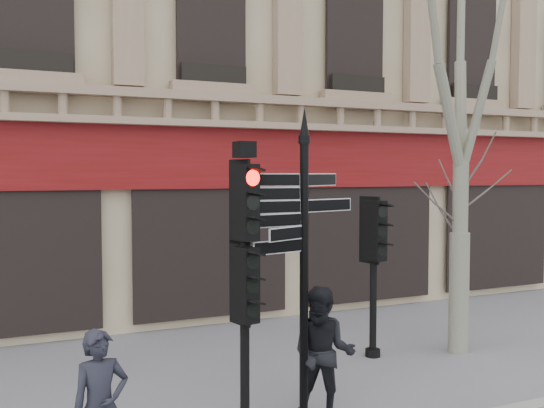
{
  "coord_description": "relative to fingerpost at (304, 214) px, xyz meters",
  "views": [
    {
      "loc": [
        -4.09,
        -7.36,
        3.29
      ],
      "look_at": [
        -0.52,
        0.6,
        2.84
      ],
      "focal_mm": 40.0,
      "sensor_mm": 36.0,
      "label": 1
    }
  ],
  "objects": [
    {
      "name": "traffic_signal_main",
      "position": [
        -0.85,
        -0.09,
        -0.45
      ],
      "size": [
        0.46,
        0.37,
        3.66
      ],
      "rotation": [
        0.0,
        0.0,
        0.23
      ],
      "color": "black",
      "rests_on": "ground"
    },
    {
      "name": "traffic_signal_secondary",
      "position": [
        2.49,
        2.16,
        -0.81
      ],
      "size": [
        0.53,
        0.42,
        2.8
      ],
      "rotation": [
        0.0,
        0.0,
        0.19
      ],
      "color": "black",
      "rests_on": "ground"
    },
    {
      "name": "pedestrian_b",
      "position": [
        0.33,
        0.08,
        -1.88
      ],
      "size": [
        1.1,
        1.06,
        1.78
      ],
      "primitive_type": "imported",
      "rotation": [
        0.0,
        0.0,
        -0.64
      ],
      "color": "black",
      "rests_on": "ground"
    },
    {
      "name": "pedestrian_a",
      "position": [
        -2.61,
        -0.43,
        -1.94
      ],
      "size": [
        0.65,
        0.48,
        1.65
      ],
      "primitive_type": "imported",
      "rotation": [
        0.0,
        0.0,
        0.15
      ],
      "color": "#21222C",
      "rests_on": "ground"
    },
    {
      "name": "fingerpost",
      "position": [
        0.0,
        0.0,
        0.0
      ],
      "size": [
        1.84,
        1.84,
        4.12
      ],
      "rotation": [
        0.0,
        0.0,
        0.07
      ],
      "color": "black",
      "rests_on": "ground"
    },
    {
      "name": "plane_tree",
      "position": [
        4.07,
        1.74,
        3.2
      ],
      "size": [
        3.2,
        3.2,
        8.5
      ],
      "color": "gray",
      "rests_on": "ground"
    },
    {
      "name": "ground",
      "position": [
        0.57,
        0.52,
        -2.77
      ],
      "size": [
        80.0,
        80.0,
        0.0
      ],
      "primitive_type": "plane",
      "color": "slate",
      "rests_on": "ground"
    }
  ]
}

